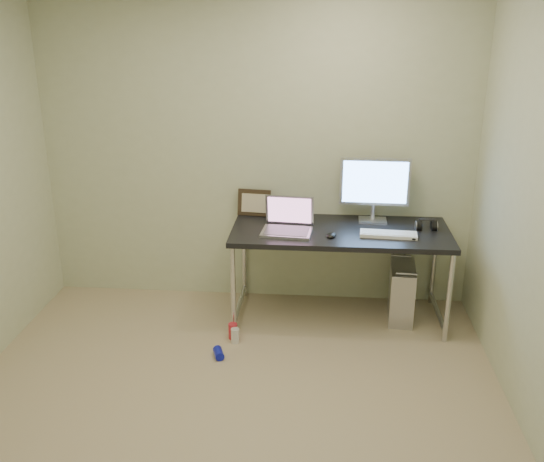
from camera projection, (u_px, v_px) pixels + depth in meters
The scene contains 17 objects.
floor at pixel (227, 420), 3.66m from camera, with size 3.50×3.50×0.00m, color tan.
wall_back at pixel (256, 153), 4.88m from camera, with size 3.50×0.02×2.50m, color beige.
desk at pixel (340, 239), 4.68m from camera, with size 1.67×0.73×0.75m.
tower_computer at pixel (401, 292), 4.82m from camera, with size 0.22×0.44×0.47m.
cable_a at pixel (393, 258), 5.03m from camera, with size 0.01×0.01×0.70m, color black.
cable_b at pixel (404, 261), 5.01m from camera, with size 0.01×0.01×0.72m, color black.
can_red at pixel (233, 331), 4.56m from camera, with size 0.07×0.07×0.12m, color red.
can_white at pixel (235, 336), 4.51m from camera, with size 0.06×0.06×0.11m, color silver.
can_blue at pixel (219, 353), 4.32m from camera, with size 0.06×0.06×0.12m, color #1119BF.
laptop at pixel (288, 223), 4.60m from camera, with size 0.40×0.34×0.26m.
monitor at pixel (375, 185), 4.74m from camera, with size 0.55×0.17×0.51m.
keyboard at pixel (388, 234), 4.51m from camera, with size 0.42×0.14×0.03m, color white.
mouse_right at pixel (412, 236), 4.46m from camera, with size 0.06×0.10×0.03m, color black.
mouse_left at pixel (331, 234), 4.50m from camera, with size 0.07×0.11×0.04m, color black.
headphones at pixel (426, 226), 4.65m from camera, with size 0.15×0.10×0.10m.
picture_frame at pixel (254, 203), 4.94m from camera, with size 0.27×0.03×0.22m, color black.
webcam at pixel (294, 206), 4.93m from camera, with size 0.04×0.03×0.11m.
Camera 1 is at (0.53, -3.02, 2.33)m, focal length 40.00 mm.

